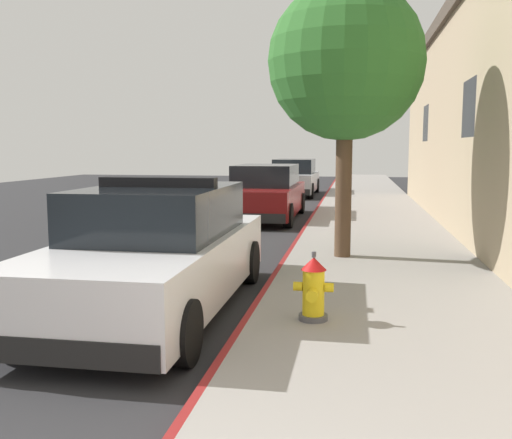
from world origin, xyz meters
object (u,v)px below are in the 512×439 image
parked_car_silver_ahead (266,194)px  parked_car_dark_far (294,178)px  police_cruiser (158,252)px  fire_hydrant (313,289)px  street_tree (346,63)px

parked_car_silver_ahead → parked_car_dark_far: 8.56m
police_cruiser → parked_car_silver_ahead: size_ratio=1.00×
parked_car_silver_ahead → police_cruiser: bearing=-89.3°
parked_car_dark_far → fire_hydrant: parked_car_dark_far is taller
police_cruiser → fire_hydrant: 2.10m
parked_car_dark_far → fire_hydrant: 18.80m
parked_car_silver_ahead → street_tree: bearing=-69.5°
parked_car_silver_ahead → street_tree: (2.34, -6.27, 2.72)m
police_cruiser → fire_hydrant: (1.99, -0.62, -0.23)m
parked_car_dark_far → parked_car_silver_ahead: bearing=-89.5°
fire_hydrant → parked_car_dark_far: bearing=96.7°
fire_hydrant → street_tree: bearing=86.6°
police_cruiser → street_tree: size_ratio=1.04×
parked_car_silver_ahead → parked_car_dark_far: same height
police_cruiser → parked_car_silver_ahead: (-0.12, 9.50, -0.00)m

